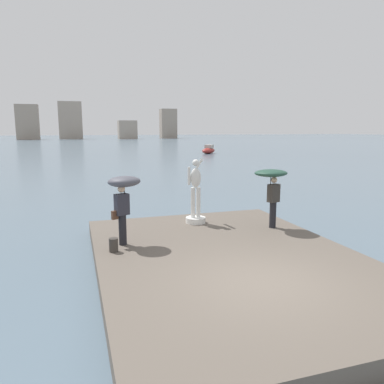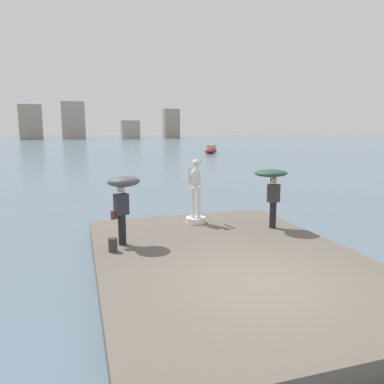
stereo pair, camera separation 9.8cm
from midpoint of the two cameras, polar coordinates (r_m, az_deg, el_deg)
name	(u,v)px [view 1 (the left image)]	position (r m, az deg, el deg)	size (l,w,h in m)	color
ground_plane	(107,159)	(47.09, -13.04, 4.95)	(400.00, 400.00, 0.00)	slate
pier	(229,262)	(10.01, 5.49, -10.68)	(6.81, 9.65, 0.40)	#60564C
statue_white_figure	(196,199)	(12.95, 0.34, -1.06)	(0.70, 0.91, 2.28)	white
onlooker_left	(123,191)	(10.61, -10.81, 0.17)	(1.21, 1.22, 2.00)	black
onlooker_right	(272,181)	(12.43, 11.97, 1.71)	(1.33, 1.34, 1.99)	black
mooring_bollard	(114,245)	(10.29, -12.30, -8.00)	(0.24, 0.24, 0.38)	#38332D
boat_mid	(209,150)	(56.96, 2.53, 6.48)	(3.35, 3.34, 1.34)	#9E2D28
distant_skyline	(79,124)	(147.14, -17.14, 9.94)	(76.05, 10.23, 13.95)	#A89989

